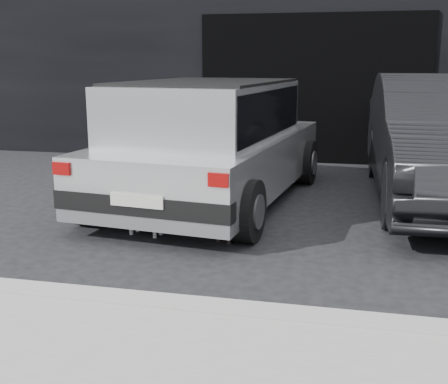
% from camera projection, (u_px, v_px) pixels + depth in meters
% --- Properties ---
extents(ground, '(80.00, 80.00, 0.00)m').
position_uv_depth(ground, '(201.00, 217.00, 6.60)').
color(ground, black).
rests_on(ground, ground).
extents(building_facade, '(34.00, 4.00, 5.00)m').
position_uv_depth(building_facade, '(321.00, 26.00, 11.53)').
color(building_facade, black).
rests_on(building_facade, ground).
extents(garage_opening, '(4.00, 0.10, 2.60)m').
position_uv_depth(garage_opening, '(313.00, 90.00, 9.89)').
color(garage_opening, black).
rests_on(garage_opening, ground).
extents(curb, '(18.00, 0.25, 0.12)m').
position_uv_depth(curb, '(243.00, 315.00, 3.91)').
color(curb, '#979792').
rests_on(curb, ground).
extents(silver_hatchback, '(2.49, 4.42, 1.56)m').
position_uv_depth(silver_hatchback, '(211.00, 137.00, 7.09)').
color(silver_hatchback, silver).
rests_on(silver_hatchback, ground).
extents(second_car, '(1.83, 4.98, 1.63)m').
position_uv_depth(second_car, '(447.00, 139.00, 7.16)').
color(second_car, black).
rests_on(second_car, ground).
extents(cat_siamese, '(0.40, 0.74, 0.26)m').
position_uv_depth(cat_siamese, '(229.00, 229.00, 5.73)').
color(cat_siamese, beige).
rests_on(cat_siamese, ground).
extents(cat_white, '(0.72, 0.34, 0.34)m').
position_uv_depth(cat_white, '(148.00, 220.00, 5.88)').
color(cat_white, silver).
rests_on(cat_white, ground).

